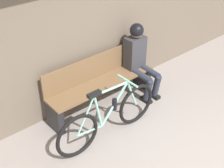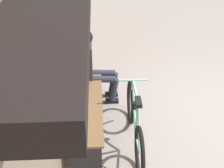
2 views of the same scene
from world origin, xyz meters
name	(u,v)px [view 2 (image 2 of 2)]	position (x,y,z in m)	size (l,w,h in m)	color
ground_plane	(215,116)	(0.00, 0.00, 0.00)	(24.00, 24.00, 0.00)	gray
storefront_wall	(57,18)	(0.00, 2.35, 1.66)	(12.00, 0.56, 3.20)	#756656
park_bench_near	(84,104)	(-0.18, 2.05, 0.42)	(1.90, 0.42, 0.87)	brown
bicycle	(135,123)	(-0.57, 1.36, 0.36)	(1.74, 0.40, 0.90)	black
person_seated	(92,62)	(0.57, 1.94, 0.72)	(0.34, 0.65, 1.26)	#2D3342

